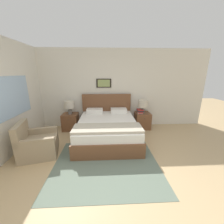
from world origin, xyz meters
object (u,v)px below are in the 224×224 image
nightstand_near_window (71,122)px  table_lamp_by_door (143,104)px  nightstand_by_door (142,120)px  bed (107,128)px  armchair (37,144)px  table_lamp_near_window (69,105)px

nightstand_near_window → table_lamp_by_door: bearing=-0.3°
nightstand_near_window → nightstand_by_door: bearing=0.0°
bed → table_lamp_by_door: bed is taller
armchair → nightstand_by_door: bearing=104.2°
nightstand_near_window → nightstand_by_door: 2.43m
bed → nightstand_by_door: bed is taller
bed → nightstand_near_window: bearing=148.3°
bed → armchair: bed is taller
bed → table_lamp_by_door: size_ratio=4.65×
nightstand_by_door → table_lamp_near_window: size_ratio=1.23×
armchair → table_lamp_near_window: size_ratio=2.10×
bed → armchair: size_ratio=2.22×
table_lamp_near_window → armchair: bearing=-106.0°
armchair → nightstand_near_window: (0.41, 1.48, 0.00)m
table_lamp_near_window → nightstand_by_door: bearing=0.3°
armchair → nightstand_near_window: 1.53m
bed → table_lamp_near_window: (-1.20, 0.74, 0.53)m
table_lamp_near_window → table_lamp_by_door: same height
armchair → nightstand_near_window: bearing=151.3°
armchair → table_lamp_near_window: bearing=150.7°
bed → table_lamp_near_window: bed is taller
nightstand_by_door → table_lamp_by_door: table_lamp_by_door is taller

